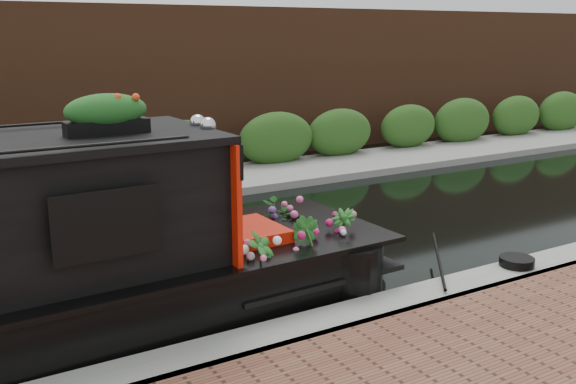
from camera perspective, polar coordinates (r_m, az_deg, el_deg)
ground at (r=9.89m, az=-9.51°, el=-5.91°), size 80.00×80.00×0.00m
near_bank_coping at (r=7.16m, az=0.46°, el=-13.79°), size 40.00×0.60×0.50m
far_bank_path at (r=13.74m, az=-15.92°, el=-0.60°), size 40.00×2.40×0.34m
far_hedge at (r=14.59m, az=-16.84°, el=0.17°), size 40.00×1.10×2.80m
far_brick_wall at (r=16.59m, az=-18.63°, el=1.66°), size 40.00×1.00×8.00m
rope_fender at (r=9.22m, az=7.11°, el=-6.18°), size 0.35×0.42×0.35m
coiled_mooring_rope at (r=9.30m, az=19.67°, el=-5.85°), size 0.46×0.46×0.12m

